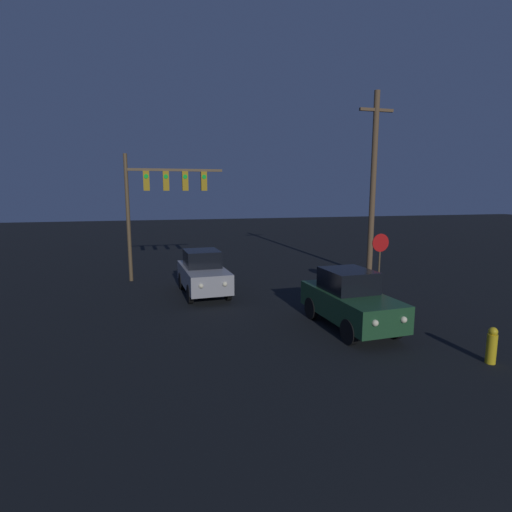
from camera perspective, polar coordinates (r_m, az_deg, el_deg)
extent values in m
cube|color=#1E4728|center=(12.76, 13.33, -6.75)|extent=(1.83, 3.94, 0.78)
cube|color=black|center=(12.74, 13.00, -3.39)|extent=(1.46, 1.66, 0.67)
cylinder|color=black|center=(12.34, 19.15, -9.49)|extent=(0.22, 0.74, 0.73)
cylinder|color=black|center=(11.54, 13.17, -10.52)|extent=(0.22, 0.74, 0.73)
cylinder|color=black|center=(14.22, 13.34, -6.74)|extent=(0.22, 0.74, 0.73)
cylinder|color=black|center=(13.53, 7.93, -7.40)|extent=(0.22, 0.74, 0.73)
sphere|color=#F9EFC6|center=(11.46, 20.35, -8.52)|extent=(0.18, 0.18, 0.18)
sphere|color=#F9EFC6|center=(10.95, 16.66, -9.15)|extent=(0.18, 0.18, 0.18)
cube|color=#99999E|center=(16.55, -7.55, -2.91)|extent=(1.85, 3.94, 0.78)
cube|color=black|center=(16.60, -7.72, -0.33)|extent=(1.46, 1.66, 0.67)
cylinder|color=black|center=(15.66, -4.03, -5.03)|extent=(0.22, 0.74, 0.73)
cylinder|color=black|center=(15.38, -9.41, -5.40)|extent=(0.22, 0.74, 0.73)
cylinder|color=black|center=(17.92, -5.90, -3.23)|extent=(0.22, 0.74, 0.73)
cylinder|color=black|center=(17.68, -10.60, -3.51)|extent=(0.22, 0.74, 0.73)
sphere|color=#F9EFC6|center=(14.77, -4.46, -4.03)|extent=(0.18, 0.18, 0.18)
sphere|color=#F9EFC6|center=(14.59, -7.85, -4.26)|extent=(0.18, 0.18, 0.18)
cylinder|color=brown|center=(19.55, -17.79, 5.10)|extent=(0.18, 0.18, 5.91)
cube|color=brown|center=(19.54, -11.46, 11.95)|extent=(4.44, 0.12, 0.12)
cube|color=#A57F14|center=(19.49, -15.39, 10.31)|extent=(0.28, 0.28, 0.90)
cylinder|color=green|center=(19.35, -15.42, 10.92)|extent=(0.20, 0.02, 0.20)
cube|color=#A57F14|center=(19.50, -12.74, 10.41)|extent=(0.28, 0.28, 0.90)
cylinder|color=green|center=(19.36, -12.74, 11.02)|extent=(0.20, 0.02, 0.20)
cube|color=#A57F14|center=(19.55, -10.09, 10.49)|extent=(0.28, 0.28, 0.90)
cylinder|color=green|center=(19.41, -10.07, 11.10)|extent=(0.20, 0.02, 0.20)
cube|color=#A57F14|center=(19.64, -7.46, 10.55)|extent=(0.28, 0.28, 0.90)
cylinder|color=green|center=(19.50, -7.42, 11.15)|extent=(0.20, 0.02, 0.20)
cylinder|color=brown|center=(16.60, 17.18, -1.35)|extent=(0.07, 0.07, 2.57)
cylinder|color=red|center=(16.44, 17.37, 1.82)|extent=(0.72, 0.03, 0.72)
cylinder|color=brown|center=(20.79, 16.37, 9.60)|extent=(0.28, 0.28, 8.96)
cube|color=brown|center=(21.14, 16.83, 19.35)|extent=(1.77, 0.14, 0.14)
cylinder|color=gold|center=(11.65, 30.59, -11.34)|extent=(0.24, 0.24, 0.75)
sphere|color=gold|center=(11.51, 30.77, -9.25)|extent=(0.22, 0.22, 0.22)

